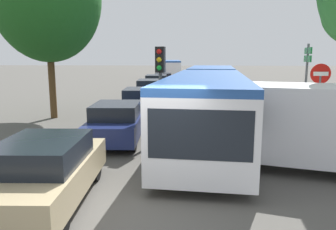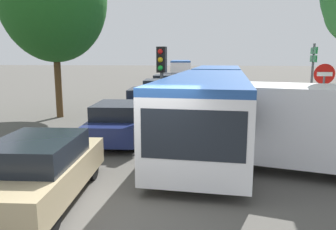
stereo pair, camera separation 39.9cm
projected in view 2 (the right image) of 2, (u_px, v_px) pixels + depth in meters
ground_plane at (137, 208)px, 6.74m from camera, size 200.00×200.00×0.00m
articulated_bus at (213, 94)px, 14.51m from camera, size 3.75×16.53×2.43m
city_bus_rear at (181, 68)px, 46.30m from camera, size 3.23×11.47×2.44m
queued_car_tan at (40, 170)px, 6.93m from camera, size 1.93×4.12×1.40m
queued_car_navy at (119, 122)px, 11.94m from camera, size 1.94×4.14×1.41m
queued_car_blue at (145, 102)px, 17.08m from camera, size 1.96×4.19×1.43m
queued_car_graphite at (157, 90)px, 22.33m from camera, size 2.06×4.40×1.50m
queued_car_black at (164, 84)px, 27.68m from camera, size 2.07×4.43×1.51m
queued_car_red at (172, 80)px, 32.66m from camera, size 1.93×4.12×1.40m
white_van at (295, 125)px, 8.83m from camera, size 5.33×3.17×2.31m
traffic_light at (162, 73)px, 11.55m from camera, size 0.36×0.39×3.40m
no_entry_sign at (323, 91)px, 11.27m from camera, size 0.70×0.08×2.82m
direction_sign_post at (313, 68)px, 14.06m from camera, size 0.26×1.39×3.60m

